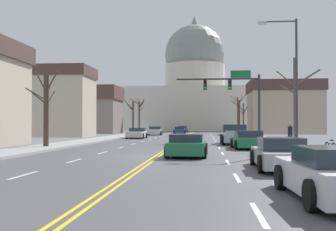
{
  "coord_description": "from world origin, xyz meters",
  "views": [
    {
      "loc": [
        2.49,
        -21.53,
        1.71
      ],
      "look_at": [
        -2.48,
        33.24,
        2.81
      ],
      "focal_mm": 43.43,
      "sensor_mm": 36.0,
      "label": 1
    }
  ],
  "objects_px": {
    "sedan_oncoming_00": "(137,133)",
    "pickup_truck_near_00": "(235,135)",
    "sedan_oncoming_01": "(155,131)",
    "sedan_oncoming_02": "(180,130)",
    "sedan_oncoming_03": "(182,129)",
    "bicycle_parked": "(330,149)",
    "sedan_near_01": "(248,140)",
    "sedan_near_04": "(334,175)",
    "pedestrian_00": "(290,133)",
    "street_lamp_right": "(291,72)",
    "sedan_near_03": "(280,154)",
    "sedan_near_02": "(187,146)",
    "signal_gantry": "(235,91)"
  },
  "relations": [
    {
      "from": "sedan_oncoming_00",
      "to": "pickup_truck_near_00",
      "type": "bearing_deg",
      "value": -50.09
    },
    {
      "from": "sedan_oncoming_01",
      "to": "sedan_oncoming_02",
      "type": "distance_m",
      "value": 9.94
    },
    {
      "from": "sedan_oncoming_01",
      "to": "sedan_oncoming_03",
      "type": "xyz_separation_m",
      "value": [
        2.96,
        20.94,
        -0.02
      ]
    },
    {
      "from": "sedan_oncoming_02",
      "to": "bicycle_parked",
      "type": "height_order",
      "value": "sedan_oncoming_02"
    },
    {
      "from": "sedan_near_01",
      "to": "sedan_near_04",
      "type": "distance_m",
      "value": 18.71
    },
    {
      "from": "sedan_oncoming_00",
      "to": "sedan_oncoming_02",
      "type": "height_order",
      "value": "sedan_oncoming_00"
    },
    {
      "from": "sedan_oncoming_01",
      "to": "pedestrian_00",
      "type": "height_order",
      "value": "pedestrian_00"
    },
    {
      "from": "sedan_near_01",
      "to": "pedestrian_00",
      "type": "relative_size",
      "value": 2.82
    },
    {
      "from": "sedan_oncoming_03",
      "to": "street_lamp_right",
      "type": "bearing_deg",
      "value": -79.89
    },
    {
      "from": "sedan_oncoming_02",
      "to": "pedestrian_00",
      "type": "xyz_separation_m",
      "value": [
        10.61,
        -39.06,
        0.47
      ]
    },
    {
      "from": "street_lamp_right",
      "to": "sedan_near_03",
      "type": "xyz_separation_m",
      "value": [
        -2.57,
        -10.26,
        -4.41
      ]
    },
    {
      "from": "sedan_near_02",
      "to": "sedan_oncoming_00",
      "type": "xyz_separation_m",
      "value": [
        -6.98,
        25.6,
        0.01
      ]
    },
    {
      "from": "sedan_near_01",
      "to": "bicycle_parked",
      "type": "distance_m",
      "value": 8.67
    },
    {
      "from": "sedan_oncoming_02",
      "to": "sedan_oncoming_03",
      "type": "distance_m",
      "value": 11.51
    },
    {
      "from": "sedan_near_02",
      "to": "sedan_near_04",
      "type": "relative_size",
      "value": 0.98
    },
    {
      "from": "sedan_oncoming_01",
      "to": "pedestrian_00",
      "type": "xyz_separation_m",
      "value": [
        13.75,
        -29.63,
        0.42
      ]
    },
    {
      "from": "sedan_oncoming_00",
      "to": "pedestrian_00",
      "type": "relative_size",
      "value": 2.86
    },
    {
      "from": "signal_gantry",
      "to": "sedan_oncoming_00",
      "type": "height_order",
      "value": "signal_gantry"
    },
    {
      "from": "pedestrian_00",
      "to": "sedan_oncoming_02",
      "type": "bearing_deg",
      "value": 105.2
    },
    {
      "from": "sedan_oncoming_01",
      "to": "bicycle_parked",
      "type": "height_order",
      "value": "sedan_oncoming_01"
    },
    {
      "from": "signal_gantry",
      "to": "sedan_near_01",
      "type": "bearing_deg",
      "value": -89.59
    },
    {
      "from": "pickup_truck_near_00",
      "to": "sedan_oncoming_02",
      "type": "xyz_separation_m",
      "value": [
        -6.83,
        35.43,
        -0.18
      ]
    },
    {
      "from": "pedestrian_00",
      "to": "street_lamp_right",
      "type": "bearing_deg",
      "value": -100.45
    },
    {
      "from": "sedan_near_03",
      "to": "sedan_oncoming_02",
      "type": "distance_m",
      "value": 54.68
    },
    {
      "from": "sedan_near_03",
      "to": "pedestrian_00",
      "type": "height_order",
      "value": "pedestrian_00"
    },
    {
      "from": "pickup_truck_near_00",
      "to": "signal_gantry",
      "type": "bearing_deg",
      "value": 85.3
    },
    {
      "from": "sedan_near_02",
      "to": "sedan_near_03",
      "type": "xyz_separation_m",
      "value": [
        3.74,
        -5.63,
        -0.01
      ]
    },
    {
      "from": "sedan_oncoming_01",
      "to": "sedan_near_02",
      "type": "bearing_deg",
      "value": -80.52
    },
    {
      "from": "sedan_near_01",
      "to": "sedan_oncoming_03",
      "type": "xyz_separation_m",
      "value": [
        -7.44,
        53.19,
        -0.01
      ]
    },
    {
      "from": "sedan_near_03",
      "to": "sedan_near_04",
      "type": "bearing_deg",
      "value": -89.47
    },
    {
      "from": "pickup_truck_near_00",
      "to": "sedan_oncoming_01",
      "type": "bearing_deg",
      "value": 110.98
    },
    {
      "from": "sedan_near_04",
      "to": "sedan_oncoming_03",
      "type": "relative_size",
      "value": 0.99
    },
    {
      "from": "sedan_near_04",
      "to": "bicycle_parked",
      "type": "height_order",
      "value": "sedan_near_04"
    },
    {
      "from": "sedan_near_03",
      "to": "signal_gantry",
      "type": "bearing_deg",
      "value": 89.86
    },
    {
      "from": "sedan_near_01",
      "to": "sedan_oncoming_02",
      "type": "distance_m",
      "value": 42.31
    },
    {
      "from": "street_lamp_right",
      "to": "sedan_near_01",
      "type": "height_order",
      "value": "street_lamp_right"
    },
    {
      "from": "sedan_oncoming_02",
      "to": "sedan_oncoming_03",
      "type": "height_order",
      "value": "sedan_oncoming_03"
    },
    {
      "from": "sedan_oncoming_03",
      "to": "sedan_near_02",
      "type": "bearing_deg",
      "value": -86.6
    },
    {
      "from": "sedan_oncoming_03",
      "to": "signal_gantry",
      "type": "bearing_deg",
      "value": -80.17
    },
    {
      "from": "signal_gantry",
      "to": "sedan_oncoming_01",
      "type": "relative_size",
      "value": 1.86
    },
    {
      "from": "sedan_near_02",
      "to": "sedan_oncoming_00",
      "type": "distance_m",
      "value": 26.53
    },
    {
      "from": "sedan_oncoming_03",
      "to": "pedestrian_00",
      "type": "height_order",
      "value": "pedestrian_00"
    },
    {
      "from": "pickup_truck_near_00",
      "to": "sedan_near_01",
      "type": "xyz_separation_m",
      "value": [
        0.44,
        -6.26,
        -0.14
      ]
    },
    {
      "from": "sedan_oncoming_03",
      "to": "bicycle_parked",
      "type": "distance_m",
      "value": 62.2
    },
    {
      "from": "signal_gantry",
      "to": "pickup_truck_near_00",
      "type": "distance_m",
      "value": 6.05
    },
    {
      "from": "signal_gantry",
      "to": "sedan_oncoming_03",
      "type": "distance_m",
      "value": 43.36
    },
    {
      "from": "sedan_near_02",
      "to": "pedestrian_00",
      "type": "xyz_separation_m",
      "value": [
        7.21,
        9.52,
        0.45
      ]
    },
    {
      "from": "pickup_truck_near_00",
      "to": "bicycle_parked",
      "type": "height_order",
      "value": "pickup_truck_near_00"
    },
    {
      "from": "sedan_near_02",
      "to": "signal_gantry",
      "type": "bearing_deg",
      "value": 77.82
    },
    {
      "from": "sedan_near_01",
      "to": "sedan_near_02",
      "type": "height_order",
      "value": "sedan_near_01"
    }
  ]
}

